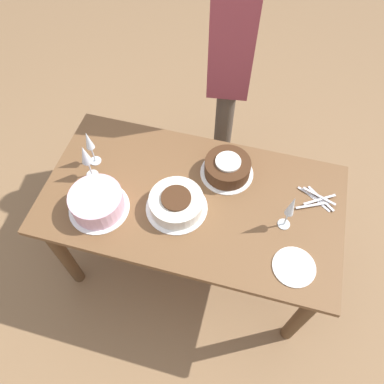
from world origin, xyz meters
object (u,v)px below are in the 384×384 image
cake_center_white (176,203)px  cake_back_decorated (97,202)px  person_cutting (232,42)px  wine_glass_extra (291,207)px  cake_front_chocolate (227,168)px  wine_glass_near (85,156)px  wine_glass_far (89,142)px

cake_center_white → cake_back_decorated: (0.36, 0.10, 0.01)m
cake_back_decorated → person_cutting: 1.08m
cake_center_white → wine_glass_extra: wine_glass_extra is taller
cake_front_chocolate → cake_back_decorated: 0.65m
cake_back_decorated → wine_glass_extra: bearing=-170.7°
cake_front_chocolate → cake_back_decorated: (0.54, 0.36, 0.01)m
wine_glass_extra → cake_center_white: bearing=4.8°
wine_glass_near → wine_glass_extra: size_ratio=0.94×
cake_back_decorated → wine_glass_near: (0.11, -0.17, 0.10)m
wine_glass_far → wine_glass_extra: bearing=173.3°
cake_center_white → wine_glass_near: (0.47, -0.07, 0.11)m
cake_back_decorated → wine_glass_near: size_ratio=1.31×
wine_glass_far → cake_center_white: bearing=161.8°
cake_center_white → wine_glass_far: 0.52m
cake_back_decorated → cake_center_white: bearing=-164.5°
cake_center_white → cake_back_decorated: bearing=15.5°
cake_back_decorated → wine_glass_far: bearing=-63.3°
cake_front_chocolate → wine_glass_extra: (-0.32, 0.22, 0.11)m
wine_glass_extra → wine_glass_near: bearing=-1.8°
cake_center_white → wine_glass_extra: bearing=-175.2°
wine_glass_extra → person_cutting: (0.44, -0.82, 0.17)m
cake_center_white → wine_glass_near: size_ratio=1.34×
cake_center_white → cake_front_chocolate: (-0.19, -0.26, 0.00)m
cake_center_white → wine_glass_far: size_ratio=1.35×
wine_glass_near → wine_glass_extra: (-0.97, 0.03, 0.00)m
wine_glass_far → person_cutting: 0.91m
cake_back_decorated → cake_front_chocolate: bearing=-146.5°
cake_front_chocolate → wine_glass_extra: wine_glass_extra is taller
wine_glass_extra → cake_front_chocolate: bearing=-34.5°
wine_glass_extra → cake_back_decorated: bearing=9.3°
cake_back_decorated → person_cutting: (-0.42, -0.96, 0.27)m
cake_front_chocolate → cake_back_decorated: cake_back_decorated is taller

